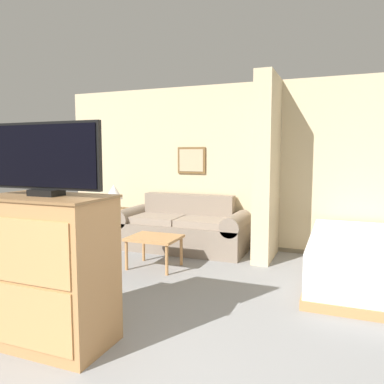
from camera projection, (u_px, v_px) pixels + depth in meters
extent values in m
cube|color=#CCB78E|center=(270.00, 167.00, 5.79)|extent=(7.22, 0.12, 2.60)
cube|color=#70644E|center=(267.00, 248.00, 5.85)|extent=(7.22, 0.02, 0.06)
cube|color=brown|center=(191.00, 160.00, 6.17)|extent=(0.49, 0.02, 0.43)
cube|color=tan|center=(191.00, 160.00, 6.16)|extent=(0.42, 0.01, 0.36)
cube|color=#CCB78E|center=(267.00, 168.00, 5.30)|extent=(0.24, 0.89, 2.60)
cube|color=gray|center=(181.00, 236.00, 5.89)|extent=(1.53, 0.84, 0.42)
cube|color=gray|center=(189.00, 207.00, 6.14)|extent=(1.53, 0.20, 0.42)
cube|color=gray|center=(132.00, 232.00, 6.21)|extent=(0.26, 0.84, 0.42)
cylinder|color=gray|center=(132.00, 216.00, 6.19)|extent=(0.29, 0.84, 0.29)
cube|color=gray|center=(236.00, 241.00, 5.56)|extent=(0.26, 0.84, 0.42)
cylinder|color=gray|center=(236.00, 223.00, 5.53)|extent=(0.29, 0.84, 0.29)
cube|color=gray|center=(158.00, 219.00, 5.95)|extent=(0.74, 0.60, 0.10)
cube|color=gray|center=(203.00, 222.00, 5.67)|extent=(0.74, 0.60, 0.10)
cube|color=#B27F4C|center=(154.00, 238.00, 4.93)|extent=(0.66, 0.54, 0.04)
cylinder|color=#B27F4C|center=(126.00, 256.00, 4.85)|extent=(0.04, 0.04, 0.38)
cylinder|color=#B27F4C|center=(167.00, 260.00, 4.64)|extent=(0.04, 0.04, 0.38)
cylinder|color=#B27F4C|center=(144.00, 247.00, 5.27)|extent=(0.04, 0.04, 0.38)
cylinder|color=#B27F4C|center=(181.00, 251.00, 5.06)|extent=(0.04, 0.04, 0.38)
cube|color=#B27F4C|center=(114.00, 210.00, 6.27)|extent=(0.48, 0.48, 0.04)
cylinder|color=#B27F4C|center=(97.00, 228.00, 6.19)|extent=(0.04, 0.04, 0.55)
cylinder|color=#B27F4C|center=(118.00, 230.00, 6.03)|extent=(0.04, 0.04, 0.55)
cylinder|color=#B27F4C|center=(111.00, 224.00, 6.57)|extent=(0.04, 0.04, 0.55)
cylinder|color=#B27F4C|center=(132.00, 226.00, 6.42)|extent=(0.04, 0.04, 0.55)
cylinder|color=tan|center=(114.00, 206.00, 6.26)|extent=(0.16, 0.16, 0.11)
cylinder|color=tan|center=(114.00, 201.00, 6.26)|extent=(0.02, 0.02, 0.06)
cone|color=silver|center=(114.00, 192.00, 6.24)|extent=(0.30, 0.30, 0.24)
cube|color=#B27F4C|center=(50.00, 272.00, 2.95)|extent=(0.98, 0.55, 1.17)
cube|color=brown|center=(47.00, 197.00, 2.89)|extent=(1.00, 0.57, 0.02)
cube|color=tan|center=(20.00, 251.00, 2.66)|extent=(0.88, 0.01, 0.47)
cube|color=tan|center=(23.00, 317.00, 2.71)|extent=(0.88, 0.01, 0.47)
cube|color=black|center=(46.00, 193.00, 2.88)|extent=(0.24, 0.16, 0.05)
cube|color=black|center=(45.00, 156.00, 2.85)|extent=(1.01, 0.04, 0.51)
cube|color=black|center=(43.00, 156.00, 2.83)|extent=(0.97, 0.01, 0.47)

